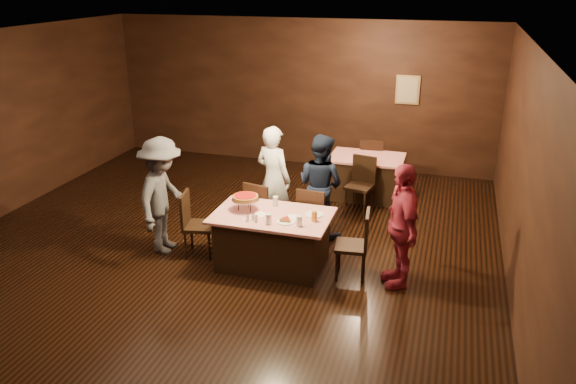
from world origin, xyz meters
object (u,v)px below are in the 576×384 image
Objects in this scene: chair_end_left at (199,225)px; diner_grey_knit at (162,196)px; chair_far_left at (263,210)px; diner_white_jacket at (273,179)px; plate_empty at (314,214)px; pizza_stand at (245,198)px; chair_back_near at (359,185)px; diner_navy_hoodie at (320,185)px; chair_far_right at (314,216)px; diner_red_shirt at (401,226)px; chair_back_far at (371,162)px; glass_front_right at (299,221)px; main_table at (272,240)px; glass_front_left at (269,219)px; back_table at (366,177)px; glass_back at (275,201)px; chair_end_right at (351,245)px; glass_amber at (314,216)px.

chair_end_left is 0.55× the size of diner_grey_knit.
diner_white_jacket reaches higher than chair_far_left.
diner_grey_knit is 2.20m from plate_empty.
chair_end_left is 0.85m from pizza_stand.
chair_back_near is 1.14m from diner_navy_hoodie.
chair_far_right is 0.57× the size of diner_red_shirt.
chair_back_near is 0.55× the size of diner_grey_knit.
glass_front_right is (-0.37, -3.78, 0.37)m from chair_back_far.
plate_empty is at bearing 108.24° from chair_far_right.
chair_end_left is (-1.10, 0.00, 0.09)m from main_table.
glass_front_right is (0.40, 0.05, 0.00)m from glass_front_left.
pizza_stand is (-1.22, -2.88, 0.57)m from back_table.
diner_navy_hoodie reaches higher than plate_empty.
back_table is 0.77× the size of diner_white_jacket.
back_table is at bearing -82.26° from diner_navy_hoodie.
glass_front_left is at bearing -103.49° from diner_grey_knit.
chair_far_left is 1.03m from chair_end_left.
diner_white_jacket reaches higher than chair_back_near.
chair_far_right is 1.07m from glass_front_right.
chair_far_right is 0.55× the size of diner_grey_knit.
chair_back_near is 0.56× the size of diner_white_jacket.
glass_back is (1.05, 0.30, 0.37)m from chair_end_left.
chair_end_left is 1.43m from diner_white_jacket.
main_table is 0.93× the size of diner_grey_knit.
chair_far_right is 0.57m from diner_navy_hoodie.
chair_end_right reaches higher than back_table.
diner_grey_knit is at bearing -125.79° from chair_back_near.
chair_back_far is 6.79× the size of glass_front_left.
glass_front_right is at bearing -100.28° from diner_grey_knit.
chair_far_right is at bearing -167.66° from chair_far_left.
chair_far_left is 6.79× the size of glass_front_right.
chair_end_right is at bearing -101.47° from chair_end_left.
pizza_stand is at bearing 142.13° from glass_front_left.
plate_empty is at bearing 75.96° from glass_front_right.
chair_far_right reaches higher than back_table.
chair_end_left is (-1.50, -0.75, 0.00)m from chair_far_right.
chair_back_far is 0.57× the size of diner_red_shirt.
glass_front_right is (-0.37, -3.18, 0.46)m from back_table.
glass_amber is (0.05, -0.20, 0.06)m from plate_empty.
chair_far_right is (0.80, 0.00, 0.00)m from chair_far_left.
glass_amber is (-1.13, -0.06, 0.01)m from diner_red_shirt.
glass_amber is at bearing -108.51° from diner_red_shirt.
glass_back is at bearing 99.46° from main_table.
diner_grey_knit reaches higher than glass_amber.
glass_back is at bearing 151.70° from glass_amber.
diner_red_shirt is (2.09, -1.16, -0.01)m from diner_white_jacket.
chair_back_far is (-0.28, 3.53, 0.00)m from chair_end_right.
chair_far_left and chair_back_far have the same top height.
chair_back_far is 2.37m from diner_navy_hoodie.
diner_grey_knit is 12.23× the size of glass_front_left.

